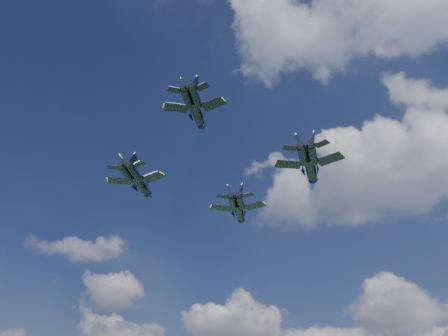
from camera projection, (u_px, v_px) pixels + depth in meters
jet_lead at (239, 211)px, 119.30m from camera, size 12.53×17.29×4.11m
jet_left at (141, 184)px, 107.91m from camera, size 12.45×17.03×4.02m
jet_right at (311, 168)px, 100.40m from camera, size 13.37×18.17×4.28m
jet_slot at (197, 113)px, 90.42m from camera, size 10.74×14.92×3.54m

